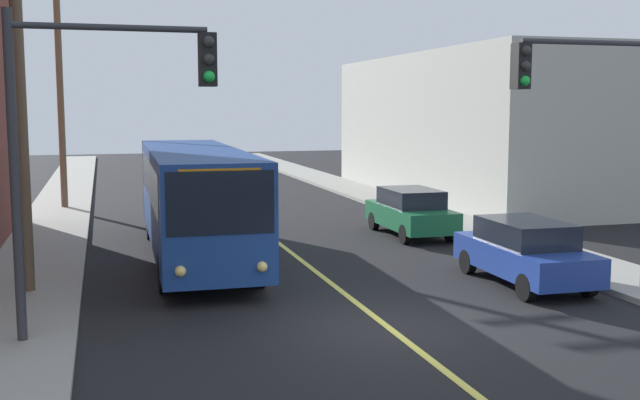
{
  "coord_description": "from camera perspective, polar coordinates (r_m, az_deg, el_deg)",
  "views": [
    {
      "loc": [
        -5.41,
        -13.87,
        4.42
      ],
      "look_at": [
        0.0,
        5.01,
        2.0
      ],
      "focal_mm": 42.6,
      "sensor_mm": 36.0,
      "label": 1
    }
  ],
  "objects": [
    {
      "name": "lane_stripe_center",
      "position": [
        29.7,
        -5.32,
        -1.55
      ],
      "size": [
        0.16,
        60.0,
        0.01
      ],
      "primitive_type": "cube",
      "color": "#D8CC4C",
      "rests_on": "ground"
    },
    {
      "name": "parked_car_blue",
      "position": [
        19.61,
        15.12,
        -3.73
      ],
      "size": [
        1.88,
        4.43,
        1.62
      ],
      "color": "navy",
      "rests_on": "ground"
    },
    {
      "name": "traffic_signal_left_corner",
      "position": [
        14.54,
        -16.1,
        6.29
      ],
      "size": [
        3.75,
        0.48,
        6.0
      ],
      "color": "#2D2D33",
      "rests_on": "sidewalk_left"
    },
    {
      "name": "traffic_signal_right_corner",
      "position": [
        18.45,
        20.04,
        6.24
      ],
      "size": [
        3.75,
        0.48,
        6.0
      ],
      "color": "#2D2D33",
      "rests_on": "sidewalk_right"
    },
    {
      "name": "fire_hydrant",
      "position": [
        24.07,
        14.88,
        -2.38
      ],
      "size": [
        0.44,
        0.26,
        0.84
      ],
      "color": "red",
      "rests_on": "sidewalk_right"
    },
    {
      "name": "ground_plane",
      "position": [
        15.53,
        5.17,
        -9.54
      ],
      "size": [
        120.0,
        120.0,
        0.0
      ],
      "primitive_type": "plane",
      "color": "black"
    },
    {
      "name": "utility_pole_near",
      "position": [
        18.78,
        -21.88,
        12.96
      ],
      "size": [
        2.4,
        0.28,
        11.69
      ],
      "color": "brown",
      "rests_on": "sidewalk_left"
    },
    {
      "name": "sidewalk_left",
      "position": [
        24.33,
        -20.1,
        -3.69
      ],
      "size": [
        2.5,
        90.0,
        0.15
      ],
      "primitive_type": "cube",
      "color": "gray",
      "rests_on": "ground"
    },
    {
      "name": "building_right_warehouse",
      "position": [
        39.38,
        14.44,
        5.4
      ],
      "size": [
        12.0,
        19.66,
        6.9
      ],
      "color": "#B2B2A8",
      "rests_on": "ground"
    },
    {
      "name": "sidewalk_right",
      "position": [
        27.36,
        11.81,
        -2.26
      ],
      "size": [
        2.5,
        90.0,
        0.15
      ],
      "primitive_type": "cube",
      "color": "gray",
      "rests_on": "ground"
    },
    {
      "name": "utility_pole_mid",
      "position": [
        34.16,
        -19.01,
        9.66
      ],
      "size": [
        2.4,
        0.28,
        11.09
      ],
      "color": "brown",
      "rests_on": "sidewalk_left"
    },
    {
      "name": "parked_car_green",
      "position": [
        26.27,
        6.83,
        -0.85
      ],
      "size": [
        1.85,
        4.41,
        1.62
      ],
      "color": "#196038",
      "rests_on": "ground"
    },
    {
      "name": "city_bus",
      "position": [
        22.5,
        -9.43,
        0.29
      ],
      "size": [
        2.79,
        12.2,
        3.2
      ],
      "color": "navy",
      "rests_on": "ground"
    }
  ]
}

